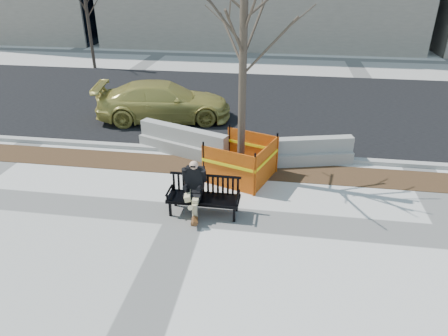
{
  "coord_description": "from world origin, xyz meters",
  "views": [
    {
      "loc": [
        2.11,
        -7.91,
        5.39
      ],
      "look_at": [
        0.8,
        0.73,
        0.96
      ],
      "focal_mm": 32.41,
      "sensor_mm": 36.0,
      "label": 1
    }
  ],
  "objects": [
    {
      "name": "asphalt_street",
      "position": [
        0.0,
        8.8,
        0.0
      ],
      "size": [
        60.0,
        10.4,
        0.01
      ],
      "primitive_type": "cube",
      "color": "black",
      "rests_on": "ground"
    },
    {
      "name": "curb",
      "position": [
        0.0,
        3.55,
        0.06
      ],
      "size": [
        60.0,
        0.25,
        0.12
      ],
      "primitive_type": "cube",
      "color": "#9E9B93",
      "rests_on": "ground"
    },
    {
      "name": "jersey_barrier_right",
      "position": [
        2.84,
        3.26,
        0.0
      ],
      "size": [
        2.94,
        1.28,
        0.83
      ],
      "primitive_type": null,
      "rotation": [
        0.0,
        0.0,
        0.25
      ],
      "color": "gray",
      "rests_on": "ground"
    },
    {
      "name": "ground",
      "position": [
        0.0,
        0.0,
        0.0
      ],
      "size": [
        120.0,
        120.0,
        0.0
      ],
      "primitive_type": "plane",
      "color": "beige",
      "rests_on": "ground"
    },
    {
      "name": "tree_fence",
      "position": [
        1.07,
        2.11,
        0.0
      ],
      "size": [
        3.07,
        3.07,
        6.0
      ],
      "primitive_type": null,
      "rotation": [
        0.0,
        0.0,
        -0.34
      ],
      "color": "orange",
      "rests_on": "ground"
    },
    {
      "name": "sedan",
      "position": [
        -2.34,
        6.34,
        0.0
      ],
      "size": [
        5.3,
        2.96,
        1.45
      ],
      "primitive_type": "imported",
      "rotation": [
        0.0,
        0.0,
        1.76
      ],
      "color": "#ADA046",
      "rests_on": "ground"
    },
    {
      "name": "mulch_strip",
      "position": [
        0.0,
        2.6,
        0.0
      ],
      "size": [
        40.0,
        1.2,
        0.02
      ],
      "primitive_type": "cube",
      "color": "#47301C",
      "rests_on": "ground"
    },
    {
      "name": "bench",
      "position": [
        0.4,
        0.13,
        0.0
      ],
      "size": [
        1.76,
        0.64,
        0.94
      ],
      "primitive_type": null,
      "rotation": [
        0.0,
        0.0,
        -0.01
      ],
      "color": "black",
      "rests_on": "ground"
    },
    {
      "name": "seated_man",
      "position": [
        0.16,
        0.18,
        0.0
      ],
      "size": [
        0.57,
        0.94,
        1.31
      ],
      "primitive_type": null,
      "rotation": [
        0.0,
        0.0,
        -0.01
      ],
      "color": "black",
      "rests_on": "ground"
    },
    {
      "name": "jersey_barrier_left",
      "position": [
        -0.9,
        3.43,
        0.0
      ],
      "size": [
        3.09,
        1.68,
        0.88
      ],
      "primitive_type": null,
      "rotation": [
        0.0,
        0.0,
        -0.37
      ],
      "color": "gray",
      "rests_on": "ground"
    },
    {
      "name": "far_tree_left",
      "position": [
        -8.75,
        14.1,
        0.0
      ],
      "size": [
        2.59,
        2.59,
        5.26
      ],
      "primitive_type": null,
      "rotation": [
        0.0,
        0.0,
        0.44
      ],
      "color": "#403329",
      "rests_on": "ground"
    }
  ]
}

